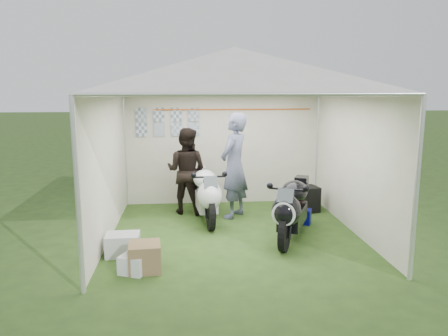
{
  "coord_description": "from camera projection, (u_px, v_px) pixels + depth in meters",
  "views": [
    {
      "loc": [
        -0.79,
        -6.91,
        2.36
      ],
      "look_at": [
        -0.13,
        0.35,
        1.04
      ],
      "focal_mm": 35.0,
      "sensor_mm": 36.0,
      "label": 1
    }
  ],
  "objects": [
    {
      "name": "ground",
      "position": [
        234.0,
        233.0,
        7.26
      ],
      "size": [
        80.0,
        80.0,
        0.0
      ],
      "primitive_type": "plane",
      "color": "#274018",
      "rests_on": "ground"
    },
    {
      "name": "canopy_tent",
      "position": [
        234.0,
        75.0,
        6.83
      ],
      "size": [
        5.66,
        5.66,
        3.0
      ],
      "color": "silver",
      "rests_on": "ground"
    },
    {
      "name": "motorcycle_white",
      "position": [
        206.0,
        192.0,
        7.85
      ],
      "size": [
        0.52,
        1.91,
        0.94
      ],
      "rotation": [
        0.0,
        0.0,
        0.08
      ],
      "color": "black",
      "rests_on": "ground"
    },
    {
      "name": "motorcycle_black",
      "position": [
        292.0,
        207.0,
        6.87
      ],
      "size": [
        1.02,
        1.8,
        0.95
      ],
      "rotation": [
        0.0,
        0.0,
        -0.43
      ],
      "color": "black",
      "rests_on": "ground"
    },
    {
      "name": "paddock_stand",
      "position": [
        301.0,
        216.0,
        7.75
      ],
      "size": [
        0.41,
        0.35,
        0.26
      ],
      "primitive_type": "cube",
      "rotation": [
        0.0,
        0.0,
        -0.43
      ],
      "color": "#1012C6",
      "rests_on": "ground"
    },
    {
      "name": "person_dark_jacket",
      "position": [
        186.0,
        171.0,
        8.31
      ],
      "size": [
        0.98,
        0.88,
        1.64
      ],
      "primitive_type": "imported",
      "rotation": [
        0.0,
        0.0,
        2.75
      ],
      "color": "black",
      "rests_on": "ground"
    },
    {
      "name": "person_blue_jacket",
      "position": [
        234.0,
        166.0,
        8.02
      ],
      "size": [
        0.78,
        0.85,
        1.94
      ],
      "primitive_type": "imported",
      "rotation": [
        0.0,
        0.0,
        -2.15
      ],
      "color": "slate",
      "rests_on": "ground"
    },
    {
      "name": "equipment_box",
      "position": [
        305.0,
        199.0,
        8.49
      ],
      "size": [
        0.56,
        0.48,
        0.49
      ],
      "primitive_type": "cube",
      "rotation": [
        0.0,
        0.0,
        0.2
      ],
      "color": "black",
      "rests_on": "ground"
    },
    {
      "name": "crate_0",
      "position": [
        123.0,
        245.0,
        6.26
      ],
      "size": [
        0.48,
        0.37,
        0.31
      ],
      "primitive_type": "cube",
      "rotation": [
        0.0,
        0.0,
        0.02
      ],
      "color": "#B9BDC2",
      "rests_on": "ground"
    },
    {
      "name": "crate_1",
      "position": [
        145.0,
        257.0,
        5.73
      ],
      "size": [
        0.45,
        0.45,
        0.37
      ],
      "primitive_type": "cube",
      "rotation": [
        0.0,
        0.0,
        0.08
      ],
      "color": "brown",
      "rests_on": "ground"
    },
    {
      "name": "crate_2",
      "position": [
        133.0,
        264.0,
        5.65
      ],
      "size": [
        0.41,
        0.38,
        0.24
      ],
      "primitive_type": "cube",
      "rotation": [
        0.0,
        0.0,
        -0.41
      ],
      "color": "silver",
      "rests_on": "ground"
    }
  ]
}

